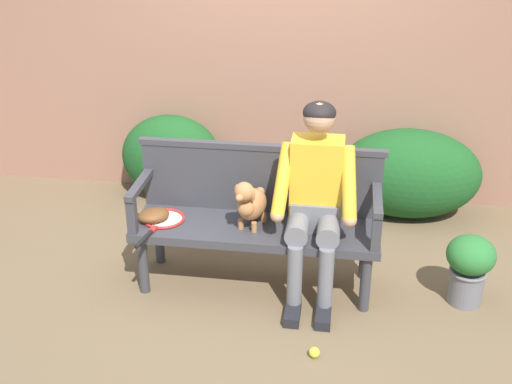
# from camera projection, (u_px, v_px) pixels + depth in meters

# --- Properties ---
(ground_plane) EXTENTS (40.00, 40.00, 0.00)m
(ground_plane) POSITION_uv_depth(u_px,v_px,m) (256.00, 284.00, 4.59)
(ground_plane) COLOR brown
(brick_garden_fence) EXTENTS (8.00, 0.30, 2.14)m
(brick_garden_fence) POSITION_uv_depth(u_px,v_px,m) (283.00, 74.00, 5.61)
(brick_garden_fence) COLOR #936651
(brick_garden_fence) RESTS_ON ground
(hedge_bush_far_right) EXTENTS (1.18, 0.72, 0.76)m
(hedge_bush_far_right) POSITION_uv_depth(u_px,v_px,m) (409.00, 173.00, 5.40)
(hedge_bush_far_right) COLOR #194C1E
(hedge_bush_far_right) RESTS_ON ground
(hedge_bush_mid_left) EXTENTS (0.88, 0.59, 0.76)m
(hedge_bush_mid_left) POSITION_uv_depth(u_px,v_px,m) (171.00, 157.00, 5.71)
(hedge_bush_mid_left) COLOR #194C1E
(hedge_bush_mid_left) RESTS_ON ground
(garden_bench) EXTENTS (1.66, 0.52, 0.47)m
(garden_bench) POSITION_uv_depth(u_px,v_px,m) (256.00, 233.00, 4.42)
(garden_bench) COLOR #38383D
(garden_bench) RESTS_ON ground
(bench_backrest) EXTENTS (1.70, 0.06, 0.50)m
(bench_backrest) POSITION_uv_depth(u_px,v_px,m) (261.00, 177.00, 4.48)
(bench_backrest) COLOR #38383D
(bench_backrest) RESTS_ON garden_bench
(bench_armrest_left_end) EXTENTS (0.06, 0.52, 0.28)m
(bench_armrest_left_end) POSITION_uv_depth(u_px,v_px,m) (137.00, 197.00, 4.32)
(bench_armrest_left_end) COLOR #38383D
(bench_armrest_left_end) RESTS_ON garden_bench
(bench_armrest_right_end) EXTENTS (0.06, 0.52, 0.28)m
(bench_armrest_right_end) POSITION_uv_depth(u_px,v_px,m) (377.00, 212.00, 4.12)
(bench_armrest_right_end) COLOR #38383D
(bench_armrest_right_end) RESTS_ON garden_bench
(person_seated) EXTENTS (0.56, 0.66, 1.34)m
(person_seated) POSITION_uv_depth(u_px,v_px,m) (315.00, 194.00, 4.21)
(person_seated) COLOR black
(person_seated) RESTS_ON ground
(dog_on_bench) EXTENTS (0.24, 0.36, 0.37)m
(dog_on_bench) POSITION_uv_depth(u_px,v_px,m) (250.00, 203.00, 4.29)
(dog_on_bench) COLOR #AD7042
(dog_on_bench) RESTS_ON garden_bench
(tennis_racket) EXTENTS (0.33, 0.58, 0.03)m
(tennis_racket) POSITION_uv_depth(u_px,v_px,m) (162.00, 220.00, 4.43)
(tennis_racket) COLOR red
(tennis_racket) RESTS_ON garden_bench
(baseball_glove) EXTENTS (0.28, 0.27, 0.09)m
(baseball_glove) POSITION_uv_depth(u_px,v_px,m) (154.00, 215.00, 4.42)
(baseball_glove) COLOR brown
(baseball_glove) RESTS_ON garden_bench
(tennis_ball) EXTENTS (0.07, 0.07, 0.07)m
(tennis_ball) POSITION_uv_depth(u_px,v_px,m) (314.00, 352.00, 3.88)
(tennis_ball) COLOR #CCDB33
(tennis_ball) RESTS_ON ground
(potted_plant) EXTENTS (0.32, 0.32, 0.50)m
(potted_plant) POSITION_uv_depth(u_px,v_px,m) (469.00, 265.00, 4.28)
(potted_plant) COLOR slate
(potted_plant) RESTS_ON ground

